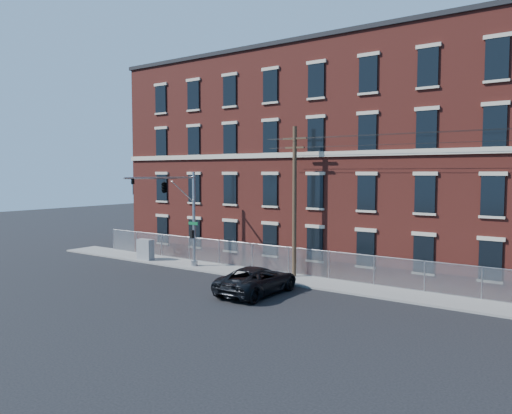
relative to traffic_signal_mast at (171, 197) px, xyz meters
The scene contains 8 objects.
ground 8.35m from the traffic_signal_mast, 19.98° to the right, with size 140.00×140.00×0.00m, color black.
sidewalk 18.98m from the traffic_signal_mast, ahead, with size 65.00×3.00×0.12m, color gray.
mill_building 21.67m from the traffic_signal_mast, 33.14° to the left, with size 55.30×14.32×16.30m.
chain_link_fence 18.97m from the traffic_signal_mast, 12.89° to the left, with size 59.06×0.06×1.85m.
traffic_signal_mast is the anchor object (origin of this frame).
utility_pole_near 8.70m from the traffic_signal_mast, 23.14° to the left, with size 1.80×0.28×10.00m.
pickup_truck 9.75m from the traffic_signal_mast, 10.48° to the right, with size 2.66×5.78×1.61m, color black.
utility_cabinet 6.96m from the traffic_signal_mast, 157.85° to the left, with size 1.31×0.65×1.64m, color gray.
Camera 1 is at (18.83, -22.79, 7.09)m, focal length 34.77 mm.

